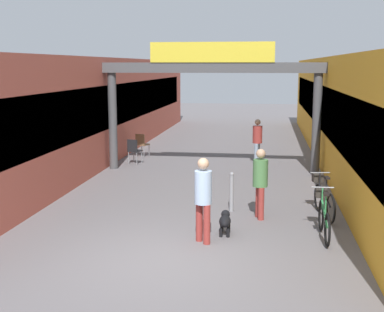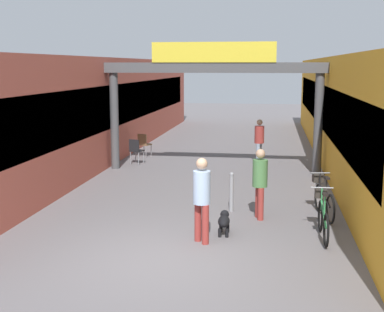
{
  "view_description": "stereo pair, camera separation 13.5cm",
  "coord_description": "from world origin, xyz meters",
  "px_view_note": "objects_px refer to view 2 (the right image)",
  "views": [
    {
      "loc": [
        1.77,
        -9.03,
        3.47
      ],
      "look_at": [
        0.0,
        3.59,
        1.3
      ],
      "focal_mm": 50.0,
      "sensor_mm": 36.0,
      "label": 1
    },
    {
      "loc": [
        1.91,
        -9.01,
        3.47
      ],
      "look_at": [
        0.0,
        3.59,
        1.3
      ],
      "focal_mm": 50.0,
      "sensor_mm": 36.0,
      "label": 2
    }
  ],
  "objects_px": {
    "pedestrian_with_dog": "(202,195)",
    "cafe_chair_wood_farther": "(144,143)",
    "bollard_post_metal": "(231,192)",
    "bicycle_green_nearest": "(323,216)",
    "bicycle_black_second": "(323,198)",
    "cafe_chair_black_nearer": "(136,149)",
    "pedestrian_carrying_crate": "(259,139)",
    "dog_on_leash": "(224,221)",
    "pedestrian_companion": "(260,179)"
  },
  "relations": [
    {
      "from": "cafe_chair_wood_farther",
      "to": "bicycle_green_nearest",
      "type": "bearing_deg",
      "value": -56.46
    },
    {
      "from": "pedestrian_with_dog",
      "to": "bollard_post_metal",
      "type": "height_order",
      "value": "pedestrian_with_dog"
    },
    {
      "from": "pedestrian_companion",
      "to": "dog_on_leash",
      "type": "distance_m",
      "value": 1.57
    },
    {
      "from": "bicycle_black_second",
      "to": "bollard_post_metal",
      "type": "height_order",
      "value": "bicycle_black_second"
    },
    {
      "from": "pedestrian_carrying_crate",
      "to": "cafe_chair_wood_farther",
      "type": "height_order",
      "value": "pedestrian_carrying_crate"
    },
    {
      "from": "bicycle_green_nearest",
      "to": "pedestrian_companion",
      "type": "bearing_deg",
      "value": 138.75
    },
    {
      "from": "pedestrian_carrying_crate",
      "to": "dog_on_leash",
      "type": "xyz_separation_m",
      "value": [
        -0.49,
        -8.25,
        -0.62
      ]
    },
    {
      "from": "dog_on_leash",
      "to": "cafe_chair_wood_farther",
      "type": "xyz_separation_m",
      "value": [
        -3.91,
        9.03,
        0.26
      ]
    },
    {
      "from": "pedestrian_companion",
      "to": "pedestrian_carrying_crate",
      "type": "bearing_deg",
      "value": 91.64
    },
    {
      "from": "cafe_chair_wood_farther",
      "to": "pedestrian_carrying_crate",
      "type": "bearing_deg",
      "value": -10.05
    },
    {
      "from": "pedestrian_with_dog",
      "to": "dog_on_leash",
      "type": "relative_size",
      "value": 2.73
    },
    {
      "from": "pedestrian_with_dog",
      "to": "bicycle_green_nearest",
      "type": "height_order",
      "value": "pedestrian_with_dog"
    },
    {
      "from": "dog_on_leash",
      "to": "cafe_chair_wood_farther",
      "type": "relative_size",
      "value": 0.7
    },
    {
      "from": "pedestrian_companion",
      "to": "pedestrian_carrying_crate",
      "type": "xyz_separation_m",
      "value": [
        -0.2,
        6.99,
        -0.02
      ]
    },
    {
      "from": "pedestrian_with_dog",
      "to": "cafe_chair_black_nearer",
      "type": "bearing_deg",
      "value": 113.0
    },
    {
      "from": "pedestrian_carrying_crate",
      "to": "bollard_post_metal",
      "type": "distance_m",
      "value": 6.52
    },
    {
      "from": "bicycle_green_nearest",
      "to": "cafe_chair_wood_farther",
      "type": "relative_size",
      "value": 1.9
    },
    {
      "from": "cafe_chair_black_nearer",
      "to": "cafe_chair_wood_farther",
      "type": "distance_m",
      "value": 1.54
    },
    {
      "from": "bicycle_green_nearest",
      "to": "bicycle_black_second",
      "type": "distance_m",
      "value": 1.58
    },
    {
      "from": "pedestrian_with_dog",
      "to": "bicycle_black_second",
      "type": "bearing_deg",
      "value": 42.0
    },
    {
      "from": "pedestrian_carrying_crate",
      "to": "bicycle_green_nearest",
      "type": "bearing_deg",
      "value": -79.49
    },
    {
      "from": "bollard_post_metal",
      "to": "cafe_chair_wood_farther",
      "type": "bearing_deg",
      "value": 118.37
    },
    {
      "from": "bollard_post_metal",
      "to": "dog_on_leash",
      "type": "bearing_deg",
      "value": -90.52
    },
    {
      "from": "dog_on_leash",
      "to": "bicycle_green_nearest",
      "type": "bearing_deg",
      "value": 2.95
    },
    {
      "from": "cafe_chair_wood_farther",
      "to": "pedestrian_companion",
      "type": "bearing_deg",
      "value": -59.36
    },
    {
      "from": "pedestrian_carrying_crate",
      "to": "cafe_chair_black_nearer",
      "type": "relative_size",
      "value": 1.78
    },
    {
      "from": "bicycle_black_second",
      "to": "cafe_chair_wood_farther",
      "type": "xyz_separation_m",
      "value": [
        -6.06,
        7.35,
        0.1
      ]
    },
    {
      "from": "bicycle_green_nearest",
      "to": "cafe_chair_wood_farther",
      "type": "distance_m",
      "value": 10.71
    },
    {
      "from": "pedestrian_with_dog",
      "to": "cafe_chair_wood_farther",
      "type": "bearing_deg",
      "value": 110.08
    },
    {
      "from": "bollard_post_metal",
      "to": "cafe_chair_black_nearer",
      "type": "distance_m",
      "value": 6.9
    },
    {
      "from": "dog_on_leash",
      "to": "cafe_chair_black_nearer",
      "type": "bearing_deg",
      "value": 117.05
    },
    {
      "from": "dog_on_leash",
      "to": "cafe_chair_wood_farther",
      "type": "height_order",
      "value": "cafe_chair_wood_farther"
    },
    {
      "from": "bicycle_black_second",
      "to": "cafe_chair_wood_farther",
      "type": "distance_m",
      "value": 9.52
    },
    {
      "from": "bicycle_green_nearest",
      "to": "cafe_chair_black_nearer",
      "type": "bearing_deg",
      "value": 128.29
    },
    {
      "from": "bicycle_black_second",
      "to": "cafe_chair_black_nearer",
      "type": "relative_size",
      "value": 1.88
    },
    {
      "from": "bollard_post_metal",
      "to": "cafe_chair_wood_farther",
      "type": "distance_m",
      "value": 8.26
    },
    {
      "from": "pedestrian_companion",
      "to": "pedestrian_with_dog",
      "type": "bearing_deg",
      "value": -120.26
    },
    {
      "from": "cafe_chair_black_nearer",
      "to": "bollard_post_metal",
      "type": "bearing_deg",
      "value": -56.17
    },
    {
      "from": "dog_on_leash",
      "to": "cafe_chair_black_nearer",
      "type": "height_order",
      "value": "cafe_chair_black_nearer"
    },
    {
      "from": "bicycle_green_nearest",
      "to": "pedestrian_with_dog",
      "type": "bearing_deg",
      "value": -163.51
    },
    {
      "from": "bicycle_green_nearest",
      "to": "bollard_post_metal",
      "type": "distance_m",
      "value": 2.59
    },
    {
      "from": "pedestrian_with_dog",
      "to": "bicycle_black_second",
      "type": "xyz_separation_m",
      "value": [
        2.54,
        2.29,
        -0.54
      ]
    },
    {
      "from": "bollard_post_metal",
      "to": "cafe_chair_wood_farther",
      "type": "relative_size",
      "value": 1.08
    },
    {
      "from": "bicycle_green_nearest",
      "to": "pedestrian_carrying_crate",
      "type": "bearing_deg",
      "value": 100.51
    },
    {
      "from": "bicycle_green_nearest",
      "to": "bollard_post_metal",
      "type": "xyz_separation_m",
      "value": [
        -1.99,
        1.65,
        0.05
      ]
    },
    {
      "from": "bicycle_green_nearest",
      "to": "cafe_chair_black_nearer",
      "type": "xyz_separation_m",
      "value": [
        -5.83,
        7.38,
        0.1
      ]
    },
    {
      "from": "pedestrian_companion",
      "to": "bollard_post_metal",
      "type": "bearing_deg",
      "value": 143.4
    },
    {
      "from": "pedestrian_with_dog",
      "to": "pedestrian_carrying_crate",
      "type": "distance_m",
      "value": 8.9
    },
    {
      "from": "pedestrian_carrying_crate",
      "to": "cafe_chair_wood_farther",
      "type": "relative_size",
      "value": 1.78
    },
    {
      "from": "pedestrian_carrying_crate",
      "to": "bollard_post_metal",
      "type": "bearing_deg",
      "value": -94.22
    }
  ]
}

